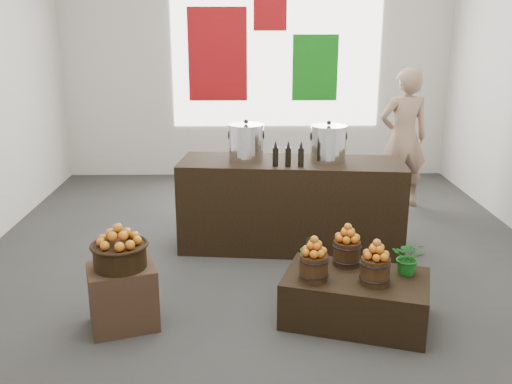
{
  "coord_description": "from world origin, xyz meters",
  "views": [
    {
      "loc": [
        -0.19,
        -5.48,
        2.36
      ],
      "look_at": [
        -0.09,
        -0.4,
        0.85
      ],
      "focal_mm": 40.0,
      "sensor_mm": 36.0,
      "label": 1
    }
  ],
  "objects_px": {
    "stock_pot_left": "(246,143)",
    "crate": "(123,297)",
    "stock_pot_center": "(328,145)",
    "counter": "(291,205)",
    "shopper": "(403,138)",
    "wicker_basket": "(120,256)",
    "display_table": "(355,298)"
  },
  "relations": [
    {
      "from": "stock_pot_left",
      "to": "stock_pot_center",
      "type": "relative_size",
      "value": 1.0
    },
    {
      "from": "stock_pot_center",
      "to": "shopper",
      "type": "bearing_deg",
      "value": 51.1
    },
    {
      "from": "counter",
      "to": "stock_pot_center",
      "type": "relative_size",
      "value": 6.47
    },
    {
      "from": "counter",
      "to": "stock_pot_center",
      "type": "bearing_deg",
      "value": 0.0
    },
    {
      "from": "display_table",
      "to": "counter",
      "type": "distance_m",
      "value": 1.71
    },
    {
      "from": "counter",
      "to": "shopper",
      "type": "relative_size",
      "value": 1.29
    },
    {
      "from": "crate",
      "to": "shopper",
      "type": "bearing_deg",
      "value": 45.75
    },
    {
      "from": "wicker_basket",
      "to": "stock_pot_center",
      "type": "relative_size",
      "value": 1.13
    },
    {
      "from": "display_table",
      "to": "crate",
      "type": "bearing_deg",
      "value": -160.62
    },
    {
      "from": "crate",
      "to": "stock_pot_center",
      "type": "height_order",
      "value": "stock_pot_center"
    },
    {
      "from": "wicker_basket",
      "to": "stock_pot_center",
      "type": "bearing_deg",
      "value": 41.62
    },
    {
      "from": "crate",
      "to": "stock_pot_center",
      "type": "bearing_deg",
      "value": 41.62
    },
    {
      "from": "crate",
      "to": "counter",
      "type": "xyz_separation_m",
      "value": [
        1.48,
        1.68,
        0.22
      ]
    },
    {
      "from": "stock_pot_center",
      "to": "counter",
      "type": "bearing_deg",
      "value": 173.97
    },
    {
      "from": "crate",
      "to": "shopper",
      "type": "distance_m",
      "value": 4.42
    },
    {
      "from": "shopper",
      "to": "wicker_basket",
      "type": "bearing_deg",
      "value": 37.99
    },
    {
      "from": "wicker_basket",
      "to": "stock_pot_left",
      "type": "distance_m",
      "value": 2.07
    },
    {
      "from": "crate",
      "to": "counter",
      "type": "height_order",
      "value": "counter"
    },
    {
      "from": "crate",
      "to": "counter",
      "type": "distance_m",
      "value": 2.25
    },
    {
      "from": "counter",
      "to": "shopper",
      "type": "distance_m",
      "value": 2.19
    },
    {
      "from": "stock_pot_left",
      "to": "crate",
      "type": "bearing_deg",
      "value": -119.91
    },
    {
      "from": "wicker_basket",
      "to": "shopper",
      "type": "xyz_separation_m",
      "value": [
        3.05,
        3.13,
        0.31
      ]
    },
    {
      "from": "display_table",
      "to": "stock_pot_left",
      "type": "height_order",
      "value": "stock_pot_left"
    },
    {
      "from": "stock_pot_left",
      "to": "shopper",
      "type": "height_order",
      "value": "shopper"
    },
    {
      "from": "stock_pot_center",
      "to": "shopper",
      "type": "height_order",
      "value": "shopper"
    },
    {
      "from": "wicker_basket",
      "to": "shopper",
      "type": "distance_m",
      "value": 4.39
    },
    {
      "from": "counter",
      "to": "stock_pot_left",
      "type": "height_order",
      "value": "stock_pot_left"
    },
    {
      "from": "display_table",
      "to": "stock_pot_center",
      "type": "relative_size",
      "value": 3.13
    },
    {
      "from": "wicker_basket",
      "to": "stock_pot_left",
      "type": "relative_size",
      "value": 1.13
    },
    {
      "from": "crate",
      "to": "counter",
      "type": "bearing_deg",
      "value": 48.73
    },
    {
      "from": "display_table",
      "to": "shopper",
      "type": "relative_size",
      "value": 0.62
    },
    {
      "from": "shopper",
      "to": "stock_pot_center",
      "type": "bearing_deg",
      "value": 43.34
    }
  ]
}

